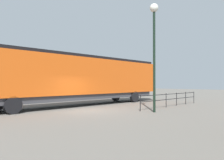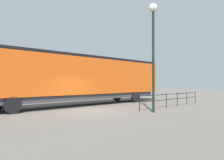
% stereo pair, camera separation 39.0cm
% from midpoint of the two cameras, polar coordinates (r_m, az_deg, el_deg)
% --- Properties ---
extents(ground_plane, '(120.00, 120.00, 0.00)m').
position_cam_midpoint_polar(ground_plane, '(15.99, -6.44, -7.61)').
color(ground_plane, '#666059').
extents(locomotive, '(2.83, 18.96, 4.22)m').
position_cam_midpoint_polar(locomotive, '(19.91, -7.68, 0.56)').
color(locomotive, '#D15114').
rests_on(locomotive, ground_plane).
extents(lamp_post, '(0.57, 0.57, 7.12)m').
position_cam_midpoint_polar(lamp_post, '(15.52, 9.70, 11.26)').
color(lamp_post, black).
rests_on(lamp_post, ground_plane).
extents(platform_fence, '(0.05, 8.61, 1.11)m').
position_cam_midpoint_polar(platform_fence, '(19.27, 14.01, -4.29)').
color(platform_fence, black).
rests_on(platform_fence, ground_plane).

